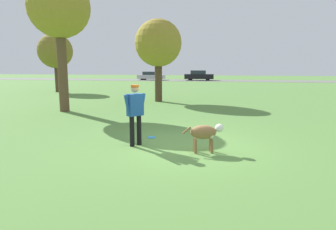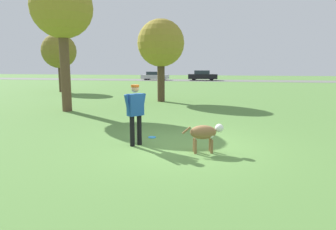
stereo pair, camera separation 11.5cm
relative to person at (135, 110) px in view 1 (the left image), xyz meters
The scene contains 10 objects.
ground_plane 1.56m from the person, 11.68° to the left, with size 120.00×120.00×0.00m, color #56843D.
far_road_strip 36.74m from the person, 88.15° to the left, with size 120.00×6.00×0.01m.
person is the anchor object (origin of this frame).
dog 1.99m from the person, ahead, with size 1.04×0.51×0.72m.
frisbee 1.38m from the person, 77.59° to the left, with size 0.24×0.24×0.02m.
tree_far_left 18.90m from the person, 126.54° to the left, with size 2.78×2.78×4.74m.
tree_mid_center 10.52m from the person, 98.62° to the left, with size 2.79×2.79×4.89m.
tree_near_left 8.31m from the person, 133.51° to the left, with size 2.82×2.82×6.22m.
parked_car_silver 37.81m from the person, 102.90° to the left, with size 4.10×1.83×1.26m.
parked_car_black 37.00m from the person, 91.85° to the left, with size 4.31×1.91×1.46m.
Camera 1 is at (1.11, -7.92, 2.16)m, focal length 32.00 mm.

